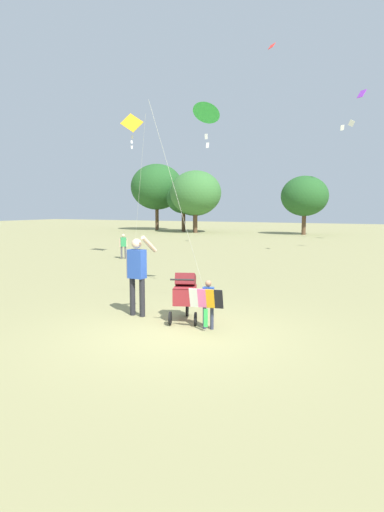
{
  "coord_description": "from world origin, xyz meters",
  "views": [
    {
      "loc": [
        3.96,
        -7.25,
        2.41
      ],
      "look_at": [
        -0.51,
        1.72,
        1.3
      ],
      "focal_mm": 31.15,
      "sensor_mm": 36.0,
      "label": 1
    }
  ],
  "objects_px": {
    "kite_orange_delta": "(132,127)",
    "child_with_butterfly_kite": "(208,300)",
    "stroller": "(185,292)",
    "kite_adult_black": "(206,114)",
    "person_sitting_far": "(123,244)",
    "person_adult_flyer": "(137,270)"
  },
  "relations": [
    {
      "from": "person_adult_flyer",
      "to": "kite_orange_delta",
      "type": "height_order",
      "value": "kite_orange_delta"
    },
    {
      "from": "stroller",
      "to": "person_sitting_far",
      "type": "relative_size",
      "value": 0.96
    },
    {
      "from": "person_sitting_far",
      "to": "stroller",
      "type": "bearing_deg",
      "value": -48.46
    },
    {
      "from": "person_adult_flyer",
      "to": "kite_adult_black",
      "type": "distance_m",
      "value": 4.67
    },
    {
      "from": "person_adult_flyer",
      "to": "stroller",
      "type": "relative_size",
      "value": 1.61
    },
    {
      "from": "person_adult_flyer",
      "to": "kite_adult_black",
      "type": "bearing_deg",
      "value": 81.36
    },
    {
      "from": "child_with_butterfly_kite",
      "to": "person_adult_flyer",
      "type": "distance_m",
      "value": 1.94
    },
    {
      "from": "stroller",
      "to": "child_with_butterfly_kite",
      "type": "bearing_deg",
      "value": -30.29
    },
    {
      "from": "child_with_butterfly_kite",
      "to": "stroller",
      "type": "height_order",
      "value": "stroller"
    },
    {
      "from": "stroller",
      "to": "kite_adult_black",
      "type": "xyz_separation_m",
      "value": [
        -0.72,
        2.61,
        4.22
      ]
    },
    {
      "from": "child_with_butterfly_kite",
      "to": "kite_orange_delta",
      "type": "xyz_separation_m",
      "value": [
        -8.06,
        9.41,
        5.4
      ]
    },
    {
      "from": "kite_adult_black",
      "to": "kite_orange_delta",
      "type": "bearing_deg",
      "value": 136.05
    },
    {
      "from": "stroller",
      "to": "kite_orange_delta",
      "type": "xyz_separation_m",
      "value": [
        -7.33,
        8.98,
        5.38
      ]
    },
    {
      "from": "stroller",
      "to": "kite_adult_black",
      "type": "bearing_deg",
      "value": 105.49
    },
    {
      "from": "person_sitting_far",
      "to": "kite_adult_black",
      "type": "bearing_deg",
      "value": -41.19
    },
    {
      "from": "stroller",
      "to": "kite_orange_delta",
      "type": "bearing_deg",
      "value": 129.23
    },
    {
      "from": "child_with_butterfly_kite",
      "to": "stroller",
      "type": "relative_size",
      "value": 0.88
    },
    {
      "from": "person_adult_flyer",
      "to": "kite_orange_delta",
      "type": "bearing_deg",
      "value": 124.3
    },
    {
      "from": "kite_adult_black",
      "to": "person_sitting_far",
      "type": "xyz_separation_m",
      "value": [
        -7.07,
        6.19,
        -4.14
      ]
    },
    {
      "from": "kite_orange_delta",
      "to": "child_with_butterfly_kite",
      "type": "bearing_deg",
      "value": -49.42
    },
    {
      "from": "child_with_butterfly_kite",
      "to": "person_adult_flyer",
      "type": "xyz_separation_m",
      "value": [
        -1.86,
        0.32,
        0.45
      ]
    },
    {
      "from": "stroller",
      "to": "person_sitting_far",
      "type": "height_order",
      "value": "person_sitting_far"
    }
  ]
}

